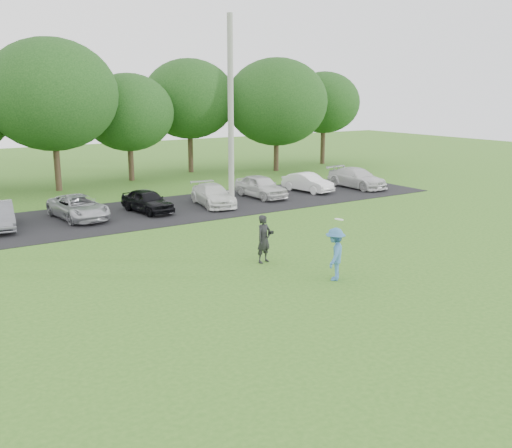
{
  "coord_description": "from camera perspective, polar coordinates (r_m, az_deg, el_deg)",
  "views": [
    {
      "loc": [
        -10.26,
        -12.29,
        5.73
      ],
      "look_at": [
        0.0,
        3.5,
        1.3
      ],
      "focal_mm": 40.0,
      "sensor_mm": 36.0,
      "label": 1
    }
  ],
  "objects": [
    {
      "name": "camera_bystander",
      "position": [
        19.29,
        0.8,
        -1.51
      ],
      "size": [
        0.68,
        0.53,
        1.64
      ],
      "color": "black",
      "rests_on": "ground"
    },
    {
      "name": "utility_pole",
      "position": [
        27.93,
        -2.54,
        10.94
      ],
      "size": [
        0.28,
        0.28,
        9.23
      ],
      "primitive_type": "cylinder",
      "color": "#979792",
      "rests_on": "ground"
    },
    {
      "name": "parking_lot",
      "position": [
        27.89,
        -10.69,
        1.18
      ],
      "size": [
        32.0,
        6.5,
        0.03
      ],
      "primitive_type": "cube",
      "color": "black",
      "rests_on": "ground"
    },
    {
      "name": "parked_cars",
      "position": [
        27.7,
        -11.2,
        2.3
      ],
      "size": [
        28.6,
        4.59,
        1.21
      ],
      "color": "black",
      "rests_on": "parking_lot"
    },
    {
      "name": "tree_row",
      "position": [
        36.99,
        -14.74,
        11.54
      ],
      "size": [
        42.39,
        9.85,
        8.64
      ],
      "color": "#38281C",
      "rests_on": "ground"
    },
    {
      "name": "ground",
      "position": [
        17.0,
        6.48,
        -6.54
      ],
      "size": [
        100.0,
        100.0,
        0.0
      ],
      "primitive_type": "plane",
      "color": "#396F1F",
      "rests_on": "ground"
    },
    {
      "name": "frisbee_player",
      "position": [
        17.69,
        7.91,
        -2.99
      ],
      "size": [
        1.2,
        1.15,
        2.0
      ],
      "color": "teal",
      "rests_on": "ground"
    }
  ]
}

